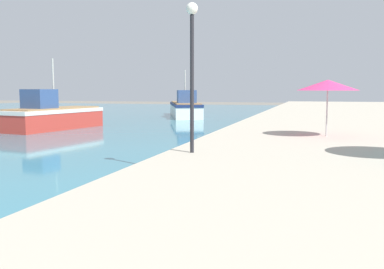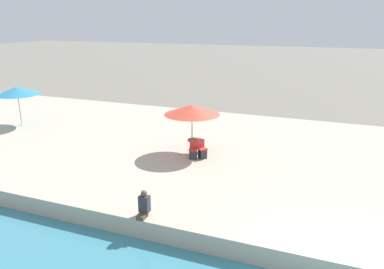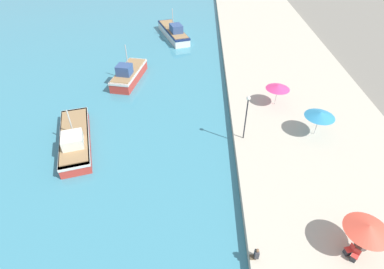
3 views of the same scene
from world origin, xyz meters
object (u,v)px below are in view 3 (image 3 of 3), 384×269
Objects in this scene: fishing_boat_far at (173,32)px; person_at_quay at (256,254)px; cafe_umbrella_striped at (278,87)px; fishing_boat_near at (75,138)px; cafe_table at (360,247)px; cafe_umbrella_pink at (368,228)px; cafe_umbrella_white at (320,114)px; cafe_chair_left at (354,257)px; lamppost at (247,111)px; cafe_chair_right at (348,251)px; fishing_boat_mid at (129,74)px.

person_at_quay is (8.35, -40.38, 0.22)m from fishing_boat_far.
fishing_boat_near is at bearing -161.35° from cafe_umbrella_striped.
cafe_table is 6.65m from person_at_quay.
fishing_boat_far reaches higher than cafe_table.
cafe_umbrella_pink reaches higher than cafe_umbrella_white.
fishing_boat_far is at bearing 120.00° from cafe_umbrella_white.
cafe_chair_left is 13.63m from lamppost.
cafe_umbrella_striped reaches higher than person_at_quay.
cafe_umbrella_white is at bearing 60.17° from person_at_quay.
cafe_table is at bearing -62.21° from lamppost.
cafe_umbrella_pink is 12.92m from lamppost.
cafe_chair_right is (-1.55, -12.54, -1.94)m from cafe_umbrella_white.
fishing_boat_far is at bearing -29.39° from cafe_chair_left.
cafe_umbrella_pink is 3.49× the size of cafe_table.
fishing_boat_mid reaches higher than cafe_umbrella_white.
cafe_umbrella_white is at bearing 86.11° from cafe_table.
lamppost is at bearing 118.14° from cafe_umbrella_pink.
cafe_chair_right is at bearing 4.51° from person_at_quay.
cafe_umbrella_pink is at bearing -42.11° from fishing_boat_mid.
fishing_boat_near is at bearing 12.89° from cafe_chair_left.
lamppost reaches higher than fishing_boat_far.
cafe_chair_left is (-1.32, -12.93, -1.94)m from cafe_umbrella_white.
cafe_chair_left is 0.20× the size of lamppost.
fishing_boat_mid reaches higher than person_at_quay.
cafe_umbrella_white is 1.08× the size of cafe_umbrella_striped.
fishing_boat_near reaches higher than cafe_umbrella_white.
fishing_boat_mid is 8.06× the size of person_at_quay.
person_at_quay is (-7.46, -13.01, -1.84)m from cafe_umbrella_white.
cafe_umbrella_striped is (12.99, -22.08, 1.93)m from fishing_boat_far.
cafe_chair_right is (14.26, -39.91, 0.12)m from fishing_boat_far.
person_at_quay is at bearing 41.54° from cafe_chair_left.
cafe_chair_left is 6.14m from person_at_quay.
fishing_boat_mid reaches higher than fishing_boat_near.
lamppost is at bearing -16.39° from fishing_boat_near.
fishing_boat_far reaches higher than cafe_umbrella_striped.
cafe_umbrella_white is at bearing -81.63° from fishing_boat_far.
lamppost reaches higher than cafe_table.
cafe_chair_right is at bearing -91.98° from fishing_boat_far.
cafe_umbrella_striped is 17.86m from cafe_table.
lamppost reaches higher than person_at_quay.
cafe_chair_right is at bearing -18.29° from cafe_chair_left.
cafe_umbrella_pink reaches higher than cafe_chair_left.
lamppost is (-6.93, -0.82, 0.83)m from cafe_umbrella_white.
cafe_umbrella_white is 12.53m from cafe_table.
fishing_boat_near reaches higher than cafe_table.
cafe_umbrella_striped is at bearing 96.36° from cafe_table.
cafe_umbrella_pink reaches higher than cafe_umbrella_striped.
fishing_boat_far is 2.37× the size of lamppost.
cafe_umbrella_pink reaches higher than person_at_quay.
fishing_boat_far reaches higher than person_at_quay.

